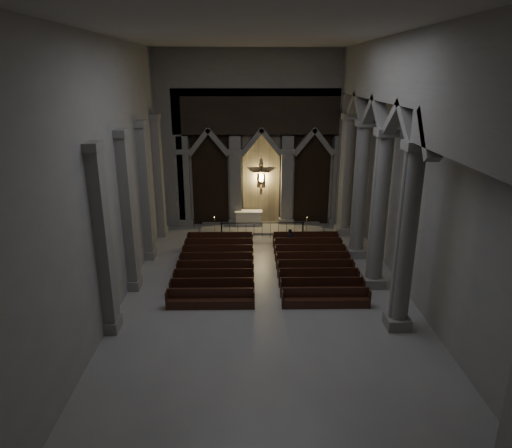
# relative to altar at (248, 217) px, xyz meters

# --- Properties ---
(room) EXTENTS (24.00, 24.10, 12.00)m
(room) POSITION_rel_altar_xyz_m (0.91, -11.24, 6.95)
(room) COLOR #9D9A95
(room) RESTS_ON ground
(sanctuary_wall) EXTENTS (14.00, 0.77, 12.00)m
(sanctuary_wall) POSITION_rel_altar_xyz_m (0.91, 0.30, 5.97)
(sanctuary_wall) COLOR gray
(sanctuary_wall) RESTS_ON ground
(right_arcade) EXTENTS (1.00, 24.00, 12.00)m
(right_arcade) POSITION_rel_altar_xyz_m (6.41, -9.91, 7.18)
(right_arcade) COLOR gray
(right_arcade) RESTS_ON ground
(left_pilasters) EXTENTS (0.60, 13.00, 8.03)m
(left_pilasters) POSITION_rel_altar_xyz_m (-5.84, -7.74, 3.26)
(left_pilasters) COLOR gray
(left_pilasters) RESTS_ON ground
(sanctuary_step) EXTENTS (8.50, 2.60, 0.15)m
(sanctuary_step) POSITION_rel_altar_xyz_m (0.91, -0.64, -0.57)
(sanctuary_step) COLOR gray
(sanctuary_step) RESTS_ON ground
(altar) EXTENTS (1.95, 0.78, 0.99)m
(altar) POSITION_rel_altar_xyz_m (0.00, 0.00, 0.00)
(altar) COLOR silver
(altar) RESTS_ON sanctuary_step
(altar_rail) EXTENTS (5.49, 0.09, 1.08)m
(altar_rail) POSITION_rel_altar_xyz_m (0.91, -2.38, 0.07)
(altar_rail) COLOR black
(altar_rail) RESTS_ON ground
(candle_stand_left) EXTENTS (0.22, 0.22, 1.31)m
(candle_stand_left) POSITION_rel_altar_xyz_m (-2.27, -1.92, -0.29)
(candle_stand_left) COLOR olive
(candle_stand_left) RESTS_ON ground
(candle_stand_right) EXTENTS (0.21, 0.21, 1.24)m
(candle_stand_right) POSITION_rel_altar_xyz_m (3.93, -1.86, -0.31)
(candle_stand_right) COLOR olive
(candle_stand_right) RESTS_ON ground
(pews) EXTENTS (9.53, 8.35, 0.92)m
(pews) POSITION_rel_altar_xyz_m (0.91, -7.96, -0.35)
(pews) COLOR black
(pews) RESTS_ON ground
(worshipper) EXTENTS (0.49, 0.35, 1.28)m
(worshipper) POSITION_rel_altar_xyz_m (2.59, -4.44, -0.01)
(worshipper) COLOR black
(worshipper) RESTS_ON ground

